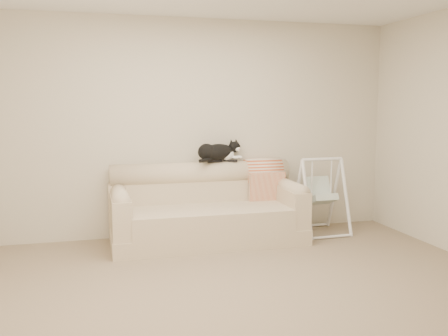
% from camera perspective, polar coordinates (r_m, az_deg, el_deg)
% --- Properties ---
extents(ground_plane, '(5.00, 5.00, 0.00)m').
position_cam_1_polar(ground_plane, '(4.41, 1.99, -13.82)').
color(ground_plane, '#74654E').
rests_on(ground_plane, ground).
extents(room_shell, '(5.04, 4.04, 2.60)m').
position_cam_1_polar(room_shell, '(4.11, 2.08, 6.43)').
color(room_shell, beige).
rests_on(room_shell, ground).
extents(sofa, '(2.20, 0.93, 0.90)m').
position_cam_1_polar(sofa, '(5.83, -2.03, -4.95)').
color(sofa, '#BCAC8A').
rests_on(sofa, ground).
extents(remote_a, '(0.18, 0.07, 0.03)m').
position_cam_1_polar(remote_a, '(5.98, -1.05, 0.81)').
color(remote_a, black).
rests_on(remote_a, sofa).
extents(remote_b, '(0.18, 0.11, 0.02)m').
position_cam_1_polar(remote_b, '(6.04, 0.73, 0.85)').
color(remote_b, black).
rests_on(remote_b, sofa).
extents(tuxedo_cat, '(0.62, 0.45, 0.26)m').
position_cam_1_polar(tuxedo_cat, '(5.99, -0.69, 1.86)').
color(tuxedo_cat, black).
rests_on(tuxedo_cat, sofa).
extents(throw_blanket, '(0.45, 0.38, 0.58)m').
position_cam_1_polar(throw_blanket, '(6.19, 4.50, -0.72)').
color(throw_blanket, '#C3471C').
rests_on(throw_blanket, sofa).
extents(baby_swing, '(0.60, 0.63, 0.94)m').
position_cam_1_polar(baby_swing, '(6.27, 11.01, -3.09)').
color(baby_swing, white).
rests_on(baby_swing, ground).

